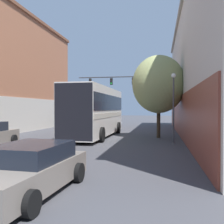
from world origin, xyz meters
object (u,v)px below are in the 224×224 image
object	(u,v)px
hatchback_foreground	(27,170)
parked_car_left_near	(74,121)
street_tree_near	(159,84)
street_lamp	(173,105)
bus	(96,110)
traffic_signal_gantry	(129,87)

from	to	relation	value
hatchback_foreground	parked_car_left_near	xyz separation A→B (m)	(-6.62, 23.22, 0.09)
street_tree_near	street_lamp	bearing A→B (deg)	-75.07
street_tree_near	bus	bearing A→B (deg)	-177.54
hatchback_foreground	parked_car_left_near	distance (m)	24.14
parked_car_left_near	street_lamp	bearing A→B (deg)	-144.95
traffic_signal_gantry	street_lamp	xyz separation A→B (m)	(4.37, -14.00, -2.30)
hatchback_foreground	street_tree_near	size ratio (longest dim) A/B	0.70
parked_car_left_near	traffic_signal_gantry	world-z (taller)	traffic_signal_gantry
bus	street_tree_near	world-z (taller)	street_tree_near
hatchback_foreground	parked_car_left_near	world-z (taller)	parked_car_left_near
parked_car_left_near	street_tree_near	bearing A→B (deg)	-138.60
parked_car_left_near	street_lamp	xyz separation A→B (m)	(10.82, -13.01, 1.70)
parked_car_left_near	street_lamp	size ratio (longest dim) A/B	0.90
traffic_signal_gantry	street_lamp	size ratio (longest dim) A/B	2.17
bus	hatchback_foreground	size ratio (longest dim) A/B	2.35
hatchback_foreground	traffic_signal_gantry	distance (m)	24.56
bus	street_tree_near	xyz separation A→B (m)	(4.83, 0.21, 1.91)
hatchback_foreground	traffic_signal_gantry	bearing A→B (deg)	3.73
street_tree_near	hatchback_foreground	bearing A→B (deg)	-103.42
parked_car_left_near	street_tree_near	size ratio (longest dim) A/B	0.63
bus	traffic_signal_gantry	bearing A→B (deg)	-6.64
parked_car_left_near	street_lamp	distance (m)	17.00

